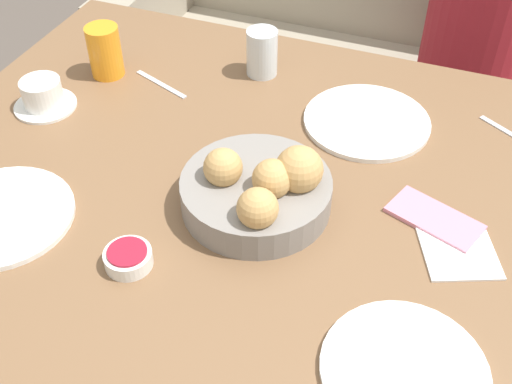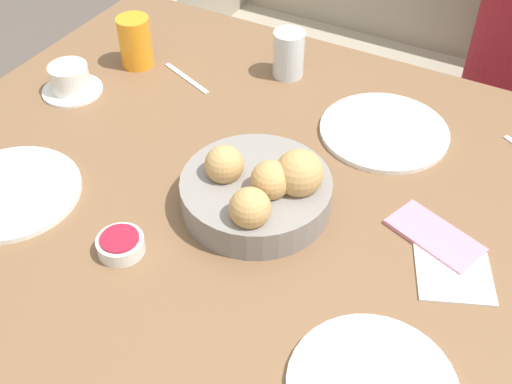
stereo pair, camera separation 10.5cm
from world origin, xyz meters
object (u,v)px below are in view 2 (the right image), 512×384
(jam_bowl_berry, at_px, (121,244))
(water_tumbler, at_px, (289,54))
(bread_basket, at_px, (259,190))
(plate_near_left, at_px, (11,192))
(juice_glass, at_px, (135,42))
(spoon_coffee, at_px, (186,78))
(cell_phone, at_px, (435,236))
(coffee_cup, at_px, (70,80))
(napkin, at_px, (454,273))
(plate_far_center, at_px, (384,131))
(couch, at_px, (419,91))

(jam_bowl_berry, bearing_deg, water_tumbler, 90.16)
(bread_basket, height_order, plate_near_left, bread_basket)
(juice_glass, xyz_separation_m, spoon_coffee, (0.12, 0.00, -0.05))
(water_tumbler, xyz_separation_m, jam_bowl_berry, (0.00, -0.58, -0.04))
(cell_phone, bearing_deg, plate_near_left, -159.30)
(water_tumbler, xyz_separation_m, coffee_cup, (-0.36, -0.27, -0.02))
(coffee_cup, height_order, jam_bowl_berry, coffee_cup)
(jam_bowl_berry, distance_m, napkin, 0.51)
(water_tumbler, bearing_deg, spoon_coffee, -146.83)
(plate_near_left, height_order, spoon_coffee, plate_near_left)
(water_tumbler, height_order, jam_bowl_berry, water_tumbler)
(bread_basket, distance_m, cell_phone, 0.29)
(plate_far_center, bearing_deg, jam_bowl_berry, -117.61)
(plate_near_left, xyz_separation_m, water_tumbler, (0.24, 0.57, 0.04))
(coffee_cup, bearing_deg, couch, 66.23)
(water_tumbler, relative_size, spoon_coffee, 0.70)
(plate_far_center, xyz_separation_m, spoon_coffee, (-0.43, -0.02, -0.00))
(couch, distance_m, spoon_coffee, 1.07)
(plate_far_center, height_order, coffee_cup, coffee_cup)
(coffee_cup, height_order, napkin, coffee_cup)
(plate_far_center, xyz_separation_m, cell_phone, (0.17, -0.22, -0.00))
(plate_far_center, bearing_deg, bread_basket, -110.63)
(napkin, bearing_deg, juice_glass, 161.87)
(couch, relative_size, cell_phone, 10.41)
(plate_near_left, relative_size, plate_far_center, 0.98)
(plate_far_center, xyz_separation_m, juice_glass, (-0.56, -0.02, 0.05))
(water_tumbler, height_order, napkin, water_tumbler)
(couch, height_order, spoon_coffee, couch)
(plate_near_left, distance_m, cell_phone, 0.71)
(couch, relative_size, spoon_coffee, 12.27)
(water_tumbler, distance_m, napkin, 0.60)
(bread_basket, distance_m, plate_near_left, 0.43)
(plate_far_center, bearing_deg, plate_near_left, -136.59)
(jam_bowl_berry, xyz_separation_m, cell_phone, (0.42, 0.26, -0.01))
(bread_basket, height_order, cell_phone, bread_basket)
(jam_bowl_berry, bearing_deg, spoon_coffee, 111.71)
(water_tumbler, distance_m, spoon_coffee, 0.22)
(spoon_coffee, distance_m, cell_phone, 0.63)
(napkin, bearing_deg, bread_basket, -177.33)
(jam_bowl_berry, relative_size, napkin, 0.50)
(jam_bowl_berry, xyz_separation_m, spoon_coffee, (-0.18, 0.46, -0.01))
(juice_glass, distance_m, cell_phone, 0.75)
(couch, height_order, coffee_cup, couch)
(bread_basket, relative_size, plate_near_left, 1.04)
(plate_near_left, height_order, cell_phone, plate_near_left)
(couch, relative_size, plate_far_center, 7.08)
(bread_basket, xyz_separation_m, water_tumbler, (-0.14, 0.39, 0.01))
(coffee_cup, bearing_deg, napkin, -6.97)
(couch, relative_size, juice_glass, 15.87)
(bread_basket, xyz_separation_m, plate_far_center, (0.11, 0.29, -0.04))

